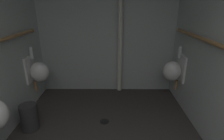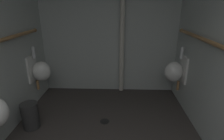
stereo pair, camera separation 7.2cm
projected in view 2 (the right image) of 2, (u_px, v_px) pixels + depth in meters
name	position (u px, v px, depth m)	size (l,w,h in m)	color
wall_back	(109.00, 27.00, 3.38)	(2.67, 0.06, 2.52)	#ADB5B1
urinal_left_far	(40.00, 71.00, 3.05)	(0.32, 0.30, 0.76)	white
urinal_right_mid	(175.00, 71.00, 3.03)	(0.32, 0.30, 0.76)	white
standpipe_back_wall	(122.00, 28.00, 3.27)	(0.09, 0.09, 2.47)	beige
floor_drain	(105.00, 121.00, 2.73)	(0.14, 0.14, 0.01)	black
waste_bin	(30.00, 116.00, 2.55)	(0.23, 0.23, 0.38)	#2D2D2D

